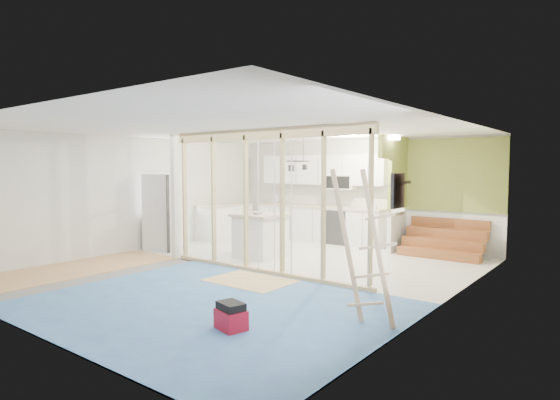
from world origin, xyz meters
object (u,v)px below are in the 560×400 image
Objects in this scene: toolbox at (231,317)px; fridge at (166,212)px; ladder at (366,247)px; island at (260,236)px.

fridge is at bearing 163.66° from toolbox.
fridge is 6.37m from ladder.
ladder is (6.09, -1.89, 0.08)m from fridge.
island reaches higher than toolbox.
ladder is (3.72, -2.47, 0.49)m from island.
fridge reaches higher than toolbox.
ladder reaches higher than toolbox.
fridge is at bearing -165.99° from island.
fridge is 4.25× the size of toolbox.
ladder reaches higher than fridge.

